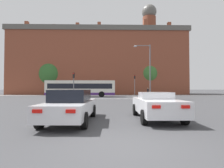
% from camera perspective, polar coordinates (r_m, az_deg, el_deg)
% --- Properties ---
extents(ground_plane, '(400.00, 400.00, 0.00)m').
position_cam_1_polar(ground_plane, '(4.89, 4.16, -19.68)').
color(ground_plane, '#3D3D3F').
extents(stop_line_strip, '(8.33, 0.30, 0.01)m').
position_cam_1_polar(stop_line_strip, '(25.78, -0.24, -4.83)').
color(stop_line_strip, silver).
rests_on(stop_line_strip, ground_plane).
extents(far_pavement, '(69.26, 2.50, 0.01)m').
position_cam_1_polar(far_pavement, '(38.81, -0.57, -3.69)').
color(far_pavement, gray).
rests_on(far_pavement, ground_plane).
extents(brick_civic_building, '(45.30, 12.65, 24.84)m').
position_cam_1_polar(brick_civic_building, '(48.41, -4.00, 7.02)').
color(brick_civic_building, brown).
rests_on(brick_civic_building, ground_plane).
extents(car_saloon_left, '(2.02, 4.76, 1.47)m').
position_cam_1_polar(car_saloon_left, '(8.30, -13.18, -6.80)').
color(car_saloon_left, silver).
rests_on(car_saloon_left, ground_plane).
extents(car_roadster_right, '(1.96, 4.28, 1.34)m').
position_cam_1_polar(car_roadster_right, '(8.98, 14.18, -6.71)').
color(car_roadster_right, silver).
rests_on(car_roadster_right, ground_plane).
extents(bus_crossing_lead, '(12.20, 2.64, 2.92)m').
position_cam_1_polar(bus_crossing_lead, '(31.89, -10.13, -1.35)').
color(bus_crossing_lead, silver).
rests_on(bus_crossing_lead, ground_plane).
extents(traffic_light_far_right, '(0.26, 0.31, 4.44)m').
position_cam_1_polar(traffic_light_far_right, '(38.31, 7.43, 0.73)').
color(traffic_light_far_right, slate).
rests_on(traffic_light_far_right, ground_plane).
extents(traffic_light_near_left, '(0.26, 0.31, 3.90)m').
position_cam_1_polar(traffic_light_near_left, '(26.74, -12.42, 0.97)').
color(traffic_light_near_left, slate).
rests_on(traffic_light_near_left, ground_plane).
extents(street_lamp_junction, '(2.52, 0.36, 8.04)m').
position_cam_1_polar(street_lamp_junction, '(26.54, 11.46, 5.86)').
color(street_lamp_junction, slate).
rests_on(street_lamp_junction, ground_plane).
extents(pedestrian_waiting, '(0.46, 0.37, 1.73)m').
position_cam_1_polar(pedestrian_waiting, '(39.34, -13.31, -2.15)').
color(pedestrian_waiting, black).
rests_on(pedestrian_waiting, ground_plane).
extents(pedestrian_walking_east, '(0.37, 0.46, 1.65)m').
position_cam_1_polar(pedestrian_walking_east, '(40.33, 11.62, -2.21)').
color(pedestrian_walking_east, '#333851').
rests_on(pedestrian_walking_east, ground_plane).
extents(tree_by_building, '(5.39, 5.39, 8.03)m').
position_cam_1_polar(tree_by_building, '(45.13, 11.78, 3.25)').
color(tree_by_building, '#4C3823').
rests_on(tree_by_building, ground_plane).
extents(tree_kerbside, '(6.04, 6.04, 8.24)m').
position_cam_1_polar(tree_kerbside, '(46.14, -19.29, 3.04)').
color(tree_kerbside, '#4C3823').
rests_on(tree_kerbside, ground_plane).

